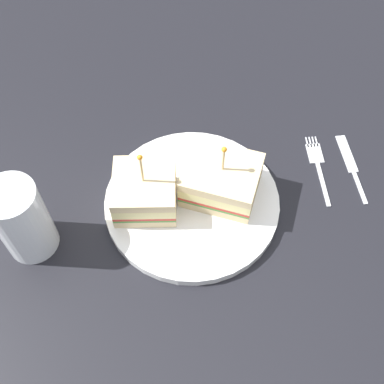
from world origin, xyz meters
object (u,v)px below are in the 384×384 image
sandwich_half_back (145,189)px  fork (317,162)px  sandwich_half_front (221,180)px  plate (192,202)px  knife (351,164)px  drink_glass (23,222)px

sandwich_half_back → fork: size_ratio=0.84×
sandwich_half_front → fork: 16.42cm
plate → sandwich_half_front: size_ratio=2.01×
sandwich_half_back → knife: 31.23cm
sandwich_half_front → sandwich_half_back: bearing=94.4°
drink_glass → fork: size_ratio=0.94×
sandwich_half_front → fork: (5.24, -15.07, -3.86)cm
drink_glass → sandwich_half_front: bearing=-76.8°
sandwich_half_back → drink_glass: bearing=109.0°
sandwich_half_back → knife: sandwich_half_back is taller
drink_glass → knife: 47.30cm
sandwich_half_back → knife: size_ratio=0.84×
plate → drink_glass: size_ratio=2.05×
sandwich_half_front → knife: 20.92cm
knife → sandwich_half_back: bearing=100.0°
sandwich_half_back → fork: (6.04, -25.55, -3.83)cm
drink_glass → fork: (11.29, -40.82, -5.28)cm
fork → knife: (-0.66, -4.97, 0.00)cm
plate → knife: 24.86cm
sandwich_half_back → fork: bearing=-76.7°
plate → fork: size_ratio=1.93×
plate → fork: 20.26cm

